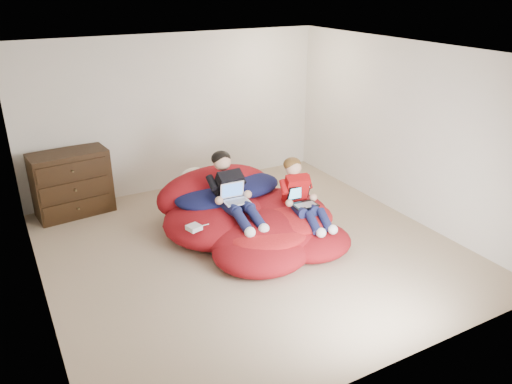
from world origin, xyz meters
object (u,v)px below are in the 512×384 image
Objects in this scene: beanbag_pile at (250,218)px; laptop_white at (235,196)px; older_boy at (232,189)px; laptop_black at (302,199)px; dresser at (72,183)px; younger_boy at (301,193)px.

laptop_white is at bearing -172.10° from beanbag_pile.
older_boy is 3.51× the size of laptop_black.
beanbag_pile is (1.98, -1.87, -0.23)m from dresser.
laptop_white is at bearing -47.67° from dresser.
dresser is at bearing 133.71° from older_boy.
younger_boy is 2.99× the size of laptop_black.
laptop_white reaches higher than beanbag_pile.
beanbag_pile is at bearing 146.45° from younger_boy.
beanbag_pile reaches higher than laptop_black.
older_boy reaches higher than laptop_white.
dresser is 0.47× the size of beanbag_pile.
beanbag_pile is 0.79m from younger_boy.
older_boy is at bearing 151.85° from younger_boy.
older_boy reaches higher than beanbag_pile.
older_boy is 1.18× the size of younger_boy.
laptop_black is at bearing -35.60° from beanbag_pile.
younger_boy is at bearing -22.99° from laptop_white.
laptop_white is at bearing 157.01° from younger_boy.
laptop_white is (-0.24, -0.03, 0.38)m from beanbag_pile.
laptop_black is (0.81, -0.46, -0.15)m from older_boy.
younger_boy is at bearing -28.15° from older_boy.
older_boy is (1.73, -1.81, 0.23)m from dresser.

